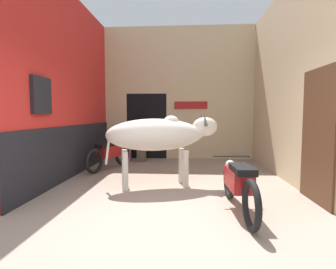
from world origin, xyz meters
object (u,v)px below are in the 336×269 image
cow (160,135)px  motorcycle_far (110,153)px  motorcycle_near (239,183)px  shopkeeper_seated (142,139)px  plastic_stool (127,153)px

cow → motorcycle_far: size_ratio=1.37×
motorcycle_near → shopkeeper_seated: 4.45m
cow → plastic_stool: bearing=114.5°
motorcycle_far → plastic_stool: 1.26m
cow → motorcycle_far: bearing=133.8°
shopkeeper_seated → motorcycle_near: bearing=-62.7°
cow → plastic_stool: cow is taller
cow → plastic_stool: size_ratio=4.90×
motorcycle_near → motorcycle_far: motorcycle_near is taller
motorcycle_far → shopkeeper_seated: (0.63, 1.20, 0.26)m
motorcycle_far → shopkeeper_seated: 1.38m
motorcycle_near → motorcycle_far: (-2.67, 2.74, -0.02)m
cow → plastic_stool: 3.08m
cow → motorcycle_near: (1.24, -1.25, -0.57)m
cow → motorcycle_near: bearing=-45.3°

